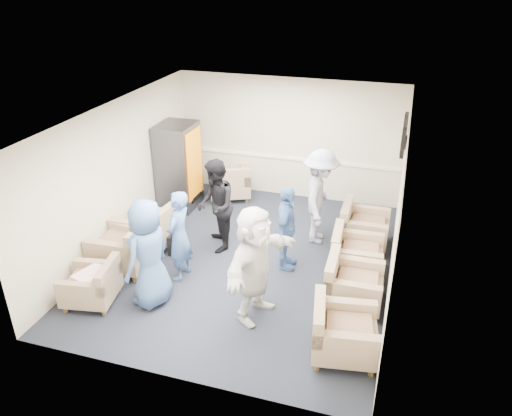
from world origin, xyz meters
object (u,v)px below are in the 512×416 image
(armchair_corner, at_px, (230,184))
(person_mid_left, at_px, (179,236))
(vending_machine, at_px, (179,166))
(person_front_right, at_px, (255,264))
(person_back_left, at_px, (216,206))
(armchair_right_near, at_px, (340,334))
(person_mid_right, at_px, (286,228))
(armchair_right_far, at_px, (361,228))
(armchair_left_mid, at_px, (127,248))
(person_back_right, at_px, (320,197))
(armchair_left_near, at_px, (94,286))
(armchair_left_far, at_px, (149,232))
(armchair_right_midfar, at_px, (353,256))
(person_front_left, at_px, (148,254))
(armchair_right_midnear, at_px, (350,285))

(armchair_corner, bearing_deg, person_mid_left, 70.27)
(vending_machine, height_order, person_front_right, vending_machine)
(person_back_left, bearing_deg, vending_machine, -161.29)
(person_back_left, bearing_deg, armchair_corner, 168.30)
(armchair_right_near, distance_m, person_mid_right, 2.32)
(vending_machine, bearing_deg, armchair_right_far, -7.79)
(armchair_right_near, bearing_deg, armchair_right_far, -7.84)
(person_mid_right, bearing_deg, armchair_left_mid, 103.73)
(person_back_left, bearing_deg, person_back_right, 90.34)
(armchair_left_near, distance_m, person_front_right, 2.62)
(armchair_left_far, xyz_separation_m, armchair_right_midfar, (3.74, 0.30, -0.02))
(armchair_right_near, xyz_separation_m, person_mid_left, (-2.87, 1.10, 0.45))
(armchair_right_near, relative_size, person_mid_right, 0.65)
(armchair_left_near, bearing_deg, person_mid_right, 115.52)
(person_mid_right, bearing_deg, armchair_corner, 34.93)
(person_front_left, bearing_deg, person_front_right, 109.14)
(person_back_right, distance_m, person_mid_right, 1.18)
(person_front_left, relative_size, person_mid_left, 1.11)
(armchair_right_near, xyz_separation_m, person_front_right, (-1.36, 0.48, 0.56))
(armchair_corner, relative_size, person_mid_left, 0.73)
(armchair_right_midnear, xyz_separation_m, person_front_left, (-2.99, -0.85, 0.54))
(armchair_left_far, height_order, person_front_right, person_front_right)
(person_back_right, relative_size, person_front_right, 1.01)
(armchair_left_near, relative_size, person_mid_left, 0.56)
(armchair_right_midnear, height_order, person_back_right, person_back_right)
(vending_machine, relative_size, person_back_right, 1.01)
(armchair_right_midfar, relative_size, person_mid_left, 0.56)
(armchair_left_mid, relative_size, person_mid_left, 0.61)
(armchair_left_far, distance_m, person_back_left, 1.36)
(armchair_left_far, bearing_deg, person_front_left, 36.10)
(armchair_left_far, relative_size, person_front_left, 0.57)
(armchair_left_mid, bearing_deg, armchair_right_midnear, 89.28)
(armchair_left_mid, xyz_separation_m, person_back_left, (1.27, 1.09, 0.50))
(armchair_right_near, distance_m, person_front_left, 3.07)
(armchair_right_midfar, bearing_deg, armchair_right_midnear, -178.82)
(armchair_right_far, height_order, vending_machine, vending_machine)
(armchair_right_midfar, distance_m, vending_machine, 4.31)
(armchair_left_near, height_order, person_back_left, person_back_left)
(armchair_right_midnear, bearing_deg, armchair_right_near, 179.93)
(armchair_corner, height_order, person_back_left, person_back_left)
(armchair_right_midfar, height_order, person_mid_right, person_mid_right)
(armchair_left_mid, relative_size, vending_machine, 0.53)
(person_front_right, bearing_deg, armchair_right_near, -93.78)
(armchair_left_mid, height_order, armchair_left_far, armchair_left_mid)
(armchair_corner, distance_m, vending_machine, 1.27)
(armchair_right_midnear, relative_size, armchair_right_midfar, 0.98)
(armchair_left_far, xyz_separation_m, armchair_corner, (0.68, 2.55, -0.01))
(person_front_left, xyz_separation_m, person_mid_left, (0.14, 0.78, -0.09))
(armchair_right_midnear, relative_size, person_back_left, 0.50)
(armchair_right_near, height_order, person_back_left, person_back_left)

